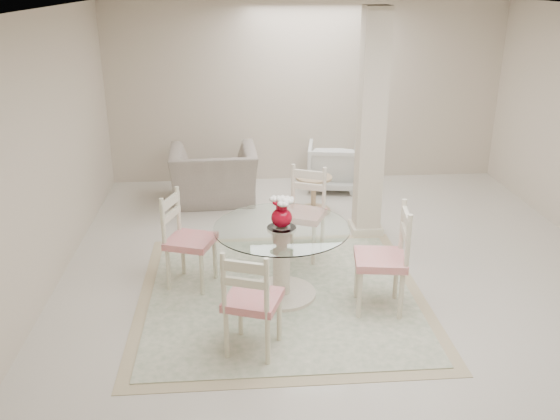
{
  "coord_description": "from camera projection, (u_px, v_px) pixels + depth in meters",
  "views": [
    {
      "loc": [
        -1.11,
        -5.44,
        2.97
      ],
      "look_at": [
        -0.68,
        -0.04,
        0.85
      ],
      "focal_mm": 38.0,
      "sensor_mm": 36.0,
      "label": 1
    }
  ],
  "objects": [
    {
      "name": "ground",
      "position": [
        345.0,
        282.0,
        6.22
      ],
      "size": [
        7.0,
        7.0,
        0.0
      ],
      "primitive_type": "plane",
      "color": "beige",
      "rests_on": "ground"
    },
    {
      "name": "room_shell",
      "position": [
        353.0,
        106.0,
        5.54
      ],
      "size": [
        6.02,
        7.02,
        2.71
      ],
      "color": "beige",
      "rests_on": "ground"
    },
    {
      "name": "dining_chair_east",
      "position": [
        389.0,
        251.0,
        5.49
      ],
      "size": [
        0.53,
        0.53,
        1.16
      ],
      "rotation": [
        0.0,
        0.0,
        -1.71
      ],
      "color": "beige",
      "rests_on": "ground"
    },
    {
      "name": "red_vase",
      "position": [
        282.0,
        211.0,
        5.6
      ],
      "size": [
        0.24,
        0.22,
        0.31
      ],
      "color": "#9E0417",
      "rests_on": "dining_table"
    },
    {
      "name": "area_rug",
      "position": [
        282.0,
        295.0,
        5.94
      ],
      "size": [
        2.84,
        2.84,
        0.02
      ],
      "color": "tan",
      "rests_on": "ground"
    },
    {
      "name": "dining_chair_south",
      "position": [
        250.0,
        295.0,
        4.81
      ],
      "size": [
        0.56,
        0.56,
        1.08
      ],
      "rotation": [
        0.0,
        0.0,
        2.8
      ],
      "color": "#EBE5C1",
      "rests_on": "ground"
    },
    {
      "name": "recliner_taupe",
      "position": [
        214.0,
        175.0,
        8.33
      ],
      "size": [
        1.23,
        1.09,
        0.77
      ],
      "primitive_type": "imported",
      "rotation": [
        0.0,
        0.0,
        3.18
      ],
      "color": "gray",
      "rests_on": "ground"
    },
    {
      "name": "dining_chair_west",
      "position": [
        184.0,
        233.0,
        5.97
      ],
      "size": [
        0.56,
        0.56,
        1.1
      ],
      "rotation": [
        0.0,
        0.0,
        1.23
      ],
      "color": "beige",
      "rests_on": "ground"
    },
    {
      "name": "dining_chair_north",
      "position": [
        305.0,
        206.0,
        6.64
      ],
      "size": [
        0.59,
        0.59,
        1.12
      ],
      "rotation": [
        0.0,
        0.0,
        -0.42
      ],
      "color": "#EFE0C4",
      "rests_on": "ground"
    },
    {
      "name": "dining_table",
      "position": [
        282.0,
        262.0,
        5.8
      ],
      "size": [
        1.31,
        1.31,
        0.75
      ],
      "rotation": [
        0.0,
        0.0,
        -0.33
      ],
      "color": "#F9E7CD",
      "rests_on": "ground"
    },
    {
      "name": "column",
      "position": [
        371.0,
        126.0,
        6.97
      ],
      "size": [
        0.3,
        0.3,
        2.7
      ],
      "primitive_type": "cube",
      "color": "beige",
      "rests_on": "ground"
    },
    {
      "name": "side_table",
      "position": [
        313.0,
        196.0,
        8.0
      ],
      "size": [
        0.49,
        0.49,
        0.51
      ],
      "color": "tan",
      "rests_on": "ground"
    },
    {
      "name": "armchair_white",
      "position": [
        333.0,
        166.0,
        8.87
      ],
      "size": [
        0.86,
        0.88,
        0.7
      ],
      "primitive_type": "imported",
      "rotation": [
        0.0,
        0.0,
        2.97
      ],
      "color": "silver",
      "rests_on": "ground"
    }
  ]
}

